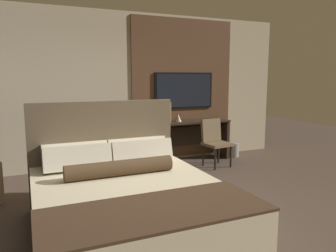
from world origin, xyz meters
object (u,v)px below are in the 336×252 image
object	(u,v)px
bed	(127,202)
tv	(184,90)
vase_tall	(169,112)
vase_short	(178,118)
desk_chair	(214,138)
desk	(188,134)
waste_bin	(233,150)

from	to	relation	value
bed	tv	distance (m)	3.50
tv	vase_tall	world-z (taller)	tv
vase_short	desk_chair	bearing A→B (deg)	-46.08
vase_tall	vase_short	distance (m)	0.24
bed	desk_chair	distance (m)	3.00
vase_short	tv	bearing A→B (deg)	43.01
desk	bed	bearing A→B (deg)	-128.40
vase_short	waste_bin	bearing A→B (deg)	-4.19
tv	vase_short	distance (m)	0.59
desk	desk_chair	distance (m)	0.61
vase_tall	vase_short	world-z (taller)	vase_tall
desk	tv	xyz separation A→B (m)	(0.00, 0.18, 0.84)
tv	vase_tall	distance (m)	0.64
tv	bed	bearing A→B (deg)	-126.44
vase_tall	desk	bearing A→B (deg)	10.14
desk_chair	vase_tall	world-z (taller)	vase_tall
desk	tv	size ratio (longest dim) A/B	1.30
desk	waste_bin	size ratio (longest dim) A/B	5.80
vase_short	waste_bin	size ratio (longest dim) A/B	0.52
bed	desk	distance (m)	3.20
tv	waste_bin	bearing A→B (deg)	-16.79
bed	vase_short	distance (m)	3.08
desk_chair	vase_short	bearing A→B (deg)	126.26
desk	vase_tall	xyz separation A→B (m)	(-0.44, -0.08, 0.45)
tv	vase_short	size ratio (longest dim) A/B	8.52
vase_short	waste_bin	world-z (taller)	vase_short
bed	desk_chair	xyz separation A→B (m)	(2.26, 1.96, 0.16)
bed	waste_bin	xyz separation A→B (m)	(2.99, 2.39, -0.21)
vase_tall	waste_bin	distance (m)	1.66
desk	vase_short	world-z (taller)	vase_short
desk	vase_short	bearing A→B (deg)	-172.98
bed	vase_tall	size ratio (longest dim) A/B	5.95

